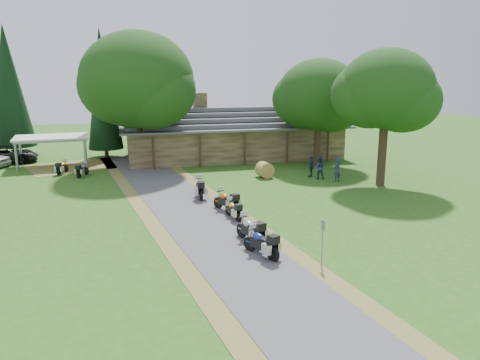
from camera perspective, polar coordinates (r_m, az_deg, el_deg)
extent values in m
plane|color=#2D5618|center=(22.14, -1.45, -8.43)|extent=(120.00, 120.00, 0.00)
plane|color=#4F4F51|center=(25.75, -4.55, -5.36)|extent=(51.95, 51.95, 0.00)
imported|color=black|center=(47.65, -26.70, 3.22)|extent=(2.83, 6.12, 2.30)
imported|color=#273550|center=(36.14, 11.77, 1.45)|extent=(0.70, 0.60, 2.07)
imported|color=#273550|center=(36.72, 9.63, 1.74)|extent=(0.68, 0.56, 2.10)
imported|color=#273550|center=(37.35, 8.67, 1.87)|extent=(0.67, 0.69, 1.98)
cylinder|color=olive|center=(36.87, 3.02, 1.25)|extent=(1.35, 1.26, 1.21)
cone|color=black|center=(46.94, -16.38, 10.08)|extent=(3.32, 3.32, 12.28)
cone|color=black|center=(50.32, -26.33, 9.61)|extent=(4.16, 4.16, 12.59)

